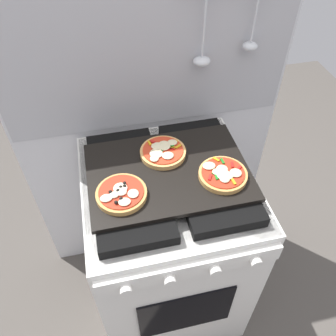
% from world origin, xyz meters
% --- Properties ---
extents(ground_plane, '(4.00, 4.00, 0.00)m').
position_xyz_m(ground_plane, '(0.00, 0.00, 0.00)').
color(ground_plane, '#4C4742').
extents(kitchen_backsplash, '(1.10, 0.09, 1.55)m').
position_xyz_m(kitchen_backsplash, '(0.00, 0.33, 0.79)').
color(kitchen_backsplash, silver).
rests_on(kitchen_backsplash, ground_plane).
extents(stove, '(0.60, 0.64, 0.90)m').
position_xyz_m(stove, '(-0.00, -0.00, 0.45)').
color(stove, white).
rests_on(stove, ground_plane).
extents(baking_tray, '(0.54, 0.38, 0.02)m').
position_xyz_m(baking_tray, '(0.00, 0.00, 0.91)').
color(baking_tray, black).
rests_on(baking_tray, stove).
extents(pizza_left, '(0.16, 0.16, 0.03)m').
position_xyz_m(pizza_left, '(-0.17, -0.08, 0.93)').
color(pizza_left, tan).
rests_on(pizza_left, baking_tray).
extents(pizza_right, '(0.16, 0.16, 0.03)m').
position_xyz_m(pizza_right, '(0.17, -0.07, 0.93)').
color(pizza_right, tan).
rests_on(pizza_right, baking_tray).
extents(pizza_center, '(0.16, 0.16, 0.03)m').
position_xyz_m(pizza_center, '(-0.00, 0.08, 0.93)').
color(pizza_center, tan).
rests_on(pizza_center, baking_tray).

